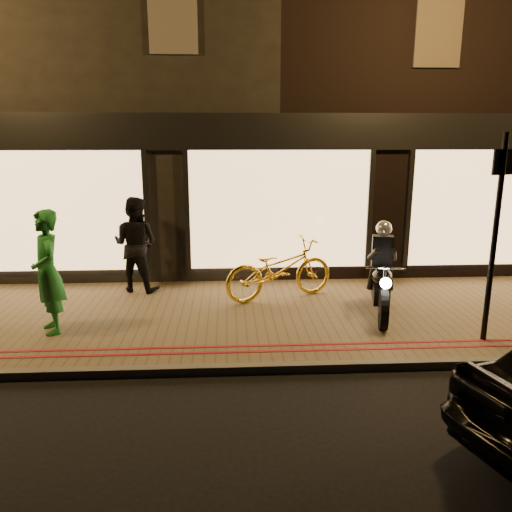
{
  "coord_description": "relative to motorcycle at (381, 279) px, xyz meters",
  "views": [
    {
      "loc": [
        -1.03,
        -6.02,
        3.07
      ],
      "look_at": [
        -0.57,
        2.12,
        1.1
      ],
      "focal_mm": 35.0,
      "sensor_mm": 36.0,
      "label": 1
    }
  ],
  "objects": [
    {
      "name": "ground",
      "position": [
        -1.51,
        -1.84,
        -0.73
      ],
      "size": [
        90.0,
        90.0,
        0.0
      ],
      "primitive_type": "plane",
      "color": "black",
      "rests_on": "ground"
    },
    {
      "name": "sidewalk",
      "position": [
        -1.51,
        0.16,
        -0.67
      ],
      "size": [
        50.0,
        4.0,
        0.12
      ],
      "primitive_type": "cube",
      "color": "brown",
      "rests_on": "ground"
    },
    {
      "name": "kerb_stone",
      "position": [
        -1.51,
        -1.79,
        -0.67
      ],
      "size": [
        50.0,
        0.14,
        0.12
      ],
      "primitive_type": "cube",
      "color": "#59544C",
      "rests_on": "ground"
    },
    {
      "name": "red_kerb_lines",
      "position": [
        -1.51,
        -1.29,
        -0.61
      ],
      "size": [
        50.0,
        0.26,
        0.01
      ],
      "color": "maroon",
      "rests_on": "sidewalk"
    },
    {
      "name": "building_row",
      "position": [
        -1.51,
        7.15,
        3.51
      ],
      "size": [
        48.0,
        10.11,
        8.5
      ],
      "color": "black",
      "rests_on": "ground"
    },
    {
      "name": "motorcycle",
      "position": [
        0.0,
        0.0,
        0.0
      ],
      "size": [
        0.73,
        1.92,
        1.59
      ],
      "rotation": [
        0.0,
        0.0,
        -0.23
      ],
      "color": "black",
      "rests_on": "sidewalk"
    },
    {
      "name": "sign_post",
      "position": [
        1.23,
        -1.14,
        1.06
      ],
      "size": [
        0.34,
        0.13,
        3.0
      ],
      "rotation": [
        0.0,
        0.0,
        0.29
      ],
      "color": "black",
      "rests_on": "sidewalk"
    },
    {
      "name": "bicycle_gold",
      "position": [
        -1.61,
        0.97,
        -0.06
      ],
      "size": [
        2.25,
        1.43,
        1.12
      ],
      "primitive_type": "imported",
      "rotation": [
        0.0,
        0.0,
        1.92
      ],
      "color": "yellow",
      "rests_on": "sidewalk"
    },
    {
      "name": "person_green",
      "position": [
        -5.28,
        -0.45,
        0.33
      ],
      "size": [
        0.73,
        0.82,
        1.9
      ],
      "primitive_type": "imported",
      "rotation": [
        0.0,
        0.0,
        -1.07
      ],
      "color": "#217C31",
      "rests_on": "sidewalk"
    },
    {
      "name": "person_dark",
      "position": [
        -4.34,
        1.62,
        0.3
      ],
      "size": [
        1.05,
        0.92,
        1.83
      ],
      "primitive_type": "imported",
      "rotation": [
        0.0,
        0.0,
        2.85
      ],
      "color": "black",
      "rests_on": "sidewalk"
    }
  ]
}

